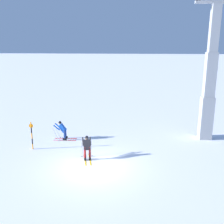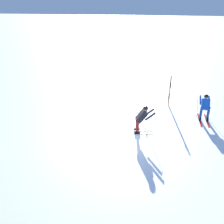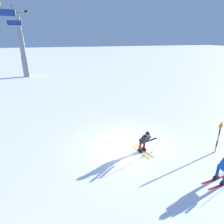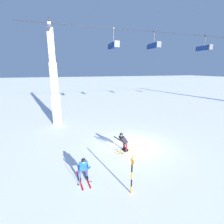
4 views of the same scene
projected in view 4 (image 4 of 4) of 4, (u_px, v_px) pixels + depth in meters
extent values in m
plane|color=white|center=(133.00, 146.00, 12.64)|extent=(260.00, 260.00, 0.00)
cube|color=yellow|center=(126.00, 151.00, 11.73)|extent=(1.60, 0.46, 0.01)
cube|color=black|center=(126.00, 150.00, 11.71)|extent=(0.30, 0.17, 0.16)
cylinder|color=maroon|center=(126.00, 145.00, 11.61)|extent=(0.13, 0.13, 0.66)
cube|color=yellow|center=(124.00, 150.00, 11.97)|extent=(1.60, 0.46, 0.01)
cube|color=black|center=(124.00, 149.00, 11.95)|extent=(0.30, 0.17, 0.16)
cylinder|color=maroon|center=(124.00, 144.00, 11.85)|extent=(0.13, 0.13, 0.66)
cube|color=black|center=(123.00, 139.00, 11.54)|extent=(0.65, 0.54, 0.65)
sphere|color=tan|center=(121.00, 135.00, 11.35)|extent=(0.22, 0.22, 0.22)
sphere|color=black|center=(121.00, 134.00, 11.34)|extent=(0.24, 0.24, 0.24)
cylinder|color=black|center=(121.00, 141.00, 11.12)|extent=(0.50, 0.19, 0.44)
cylinder|color=gray|center=(120.00, 149.00, 11.21)|extent=(0.45, 0.25, 1.13)
cylinder|color=black|center=(123.00, 154.00, 11.35)|extent=(0.07, 0.07, 0.01)
cylinder|color=black|center=(117.00, 138.00, 11.50)|extent=(0.50, 0.19, 0.44)
cylinder|color=gray|center=(116.00, 146.00, 11.66)|extent=(0.50, 0.03, 1.13)
cylinder|color=black|center=(118.00, 150.00, 11.88)|extent=(0.07, 0.07, 0.01)
cube|color=gray|center=(57.00, 109.00, 17.54)|extent=(0.88, 0.88, 3.16)
cube|color=gray|center=(54.00, 79.00, 16.75)|extent=(0.74, 0.74, 3.16)
cube|color=gray|center=(51.00, 45.00, 15.97)|extent=(0.60, 0.60, 3.16)
cube|color=gray|center=(50.00, 27.00, 15.56)|extent=(0.28, 2.84, 0.18)
cylinder|color=black|center=(50.00, 27.00, 16.63)|extent=(0.10, 0.44, 0.44)
cylinder|color=black|center=(49.00, 20.00, 14.36)|extent=(0.10, 0.44, 0.44)
cylinder|color=black|center=(183.00, 34.00, 20.29)|extent=(36.72, 0.05, 0.05)
cube|color=black|center=(113.00, 28.00, 17.48)|extent=(0.20, 0.16, 0.14)
cylinder|color=#4C4F54|center=(113.00, 36.00, 17.66)|extent=(0.07, 0.07, 1.42)
cube|color=navy|center=(113.00, 48.00, 17.97)|extent=(0.45, 2.22, 0.06)
cube|color=navy|center=(112.00, 45.00, 17.84)|extent=(0.06, 2.22, 0.55)
cylinder|color=#4C4F54|center=(116.00, 45.00, 17.99)|extent=(0.04, 2.11, 0.04)
cube|color=#4C4F54|center=(110.00, 47.00, 18.92)|extent=(0.57, 0.05, 0.63)
cube|color=#4C4F54|center=(117.00, 44.00, 16.88)|extent=(0.57, 0.05, 0.63)
cube|color=black|center=(155.00, 32.00, 19.05)|extent=(0.20, 0.16, 0.14)
cylinder|color=#4C4F54|center=(154.00, 37.00, 19.20)|extent=(0.07, 0.07, 1.23)
cube|color=navy|center=(154.00, 48.00, 19.49)|extent=(0.45, 2.13, 0.06)
cube|color=navy|center=(152.00, 46.00, 19.36)|extent=(0.06, 2.13, 0.55)
cylinder|color=#4C4F54|center=(156.00, 46.00, 19.51)|extent=(0.04, 2.02, 0.04)
cube|color=#4C4F54|center=(149.00, 47.00, 20.40)|extent=(0.57, 0.05, 0.63)
cube|color=#4C4F54|center=(159.00, 44.00, 18.44)|extent=(0.57, 0.05, 0.63)
cube|color=black|center=(205.00, 36.00, 21.44)|extent=(0.20, 0.16, 0.14)
cylinder|color=#4C4F54|center=(205.00, 41.00, 21.59)|extent=(0.07, 0.07, 1.19)
cube|color=navy|center=(204.00, 50.00, 21.87)|extent=(0.45, 2.16, 0.06)
cube|color=navy|center=(203.00, 48.00, 21.74)|extent=(0.06, 2.16, 0.55)
cylinder|color=#4C4F54|center=(206.00, 48.00, 21.89)|extent=(0.04, 2.05, 0.04)
cube|color=#4C4F54|center=(197.00, 49.00, 22.79)|extent=(0.57, 0.05, 0.63)
cube|color=#4C4F54|center=(211.00, 47.00, 20.82)|extent=(0.57, 0.05, 0.63)
cylinder|color=orange|center=(131.00, 190.00, 7.73)|extent=(0.07, 0.07, 0.38)
cylinder|color=black|center=(131.00, 183.00, 7.64)|extent=(0.07, 0.07, 0.38)
cylinder|color=orange|center=(132.00, 175.00, 7.54)|extent=(0.07, 0.07, 0.38)
cylinder|color=black|center=(132.00, 168.00, 7.45)|extent=(0.07, 0.07, 0.38)
cylinder|color=orange|center=(132.00, 160.00, 7.35)|extent=(0.07, 0.07, 0.38)
cylinder|color=orange|center=(132.00, 161.00, 7.37)|extent=(0.01, 0.28, 0.28)
cube|color=red|center=(87.00, 178.00, 8.83)|extent=(0.17, 1.66, 0.01)
cube|color=black|center=(87.00, 177.00, 8.81)|extent=(0.12, 0.28, 0.16)
cylinder|color=navy|center=(86.00, 170.00, 8.71)|extent=(0.13, 0.13, 0.65)
cube|color=red|center=(80.00, 180.00, 8.69)|extent=(0.17, 1.66, 0.01)
cube|color=black|center=(80.00, 179.00, 8.67)|extent=(0.12, 0.28, 0.16)
cylinder|color=navy|center=(79.00, 172.00, 8.57)|extent=(0.13, 0.13, 0.65)
cube|color=blue|center=(83.00, 166.00, 8.39)|extent=(0.44, 0.57, 0.64)
sphere|color=beige|center=(84.00, 161.00, 8.15)|extent=(0.21, 0.21, 0.21)
sphere|color=black|center=(84.00, 160.00, 8.14)|extent=(0.23, 0.23, 0.23)
cylinder|color=blue|center=(89.00, 167.00, 8.11)|extent=(0.11, 0.49, 0.43)
cylinder|color=gray|center=(91.00, 178.00, 8.23)|extent=(0.16, 0.48, 1.10)
cylinder|color=black|center=(91.00, 182.00, 8.50)|extent=(0.07, 0.07, 0.01)
cylinder|color=blue|center=(80.00, 169.00, 7.94)|extent=(0.11, 0.49, 0.43)
cylinder|color=gray|center=(80.00, 180.00, 8.04)|extent=(0.12, 0.49, 1.10)
cylinder|color=black|center=(79.00, 185.00, 8.27)|extent=(0.07, 0.07, 0.01)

